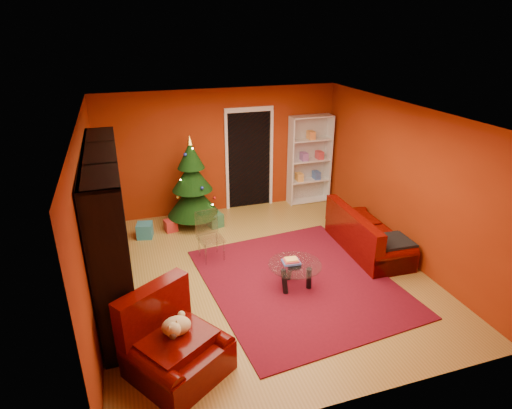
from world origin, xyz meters
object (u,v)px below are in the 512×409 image
object	(u,v)px
gift_box_teal	(145,230)
acrylic_chair	(211,239)
armchair	(177,344)
coffee_table	(295,275)
media_unit	(110,230)
sofa	(369,230)
gift_box_red	(171,226)
dog	(176,326)
christmas_tree	(192,183)
white_bookshelf	(310,160)
gift_box_green	(215,220)
rug	(299,281)

from	to	relation	value
gift_box_teal	acrylic_chair	distance (m)	1.61
acrylic_chair	armchair	bearing A→B (deg)	-119.27
coffee_table	acrylic_chair	world-z (taller)	acrylic_chair
media_unit	sofa	world-z (taller)	media_unit
media_unit	gift_box_red	world-z (taller)	media_unit
dog	sofa	bearing A→B (deg)	-6.48
armchair	acrylic_chair	distance (m)	2.61
dog	coffee_table	distance (m)	2.29
gift_box_teal	dog	size ratio (longest dim) A/B	0.71
christmas_tree	media_unit	bearing A→B (deg)	-125.38
gift_box_red	white_bookshelf	size ratio (longest dim) A/B	0.11
gift_box_green	coffee_table	xyz separation A→B (m)	(0.68, -2.50, 0.08)
media_unit	christmas_tree	distance (m)	2.64
gift_box_teal	white_bookshelf	world-z (taller)	white_bookshelf
rug	christmas_tree	size ratio (longest dim) A/B	1.74
sofa	christmas_tree	bearing A→B (deg)	55.86
white_bookshelf	acrylic_chair	bearing A→B (deg)	-144.58
white_bookshelf	dog	distance (m)	5.59
acrylic_chair	sofa	bearing A→B (deg)	-19.65
christmas_tree	gift_box_green	size ratio (longest dim) A/B	6.76
gift_box_green	gift_box_red	world-z (taller)	gift_box_green
media_unit	acrylic_chair	size ratio (longest dim) A/B	3.76
dog	coffee_table	xyz separation A→B (m)	(1.94, 1.14, -0.40)
sofa	media_unit	bearing A→B (deg)	93.66
christmas_tree	gift_box_teal	size ratio (longest dim) A/B	6.50
gift_box_red	dog	xyz separation A→B (m)	(-0.38, -3.70, 0.50)
media_unit	armchair	size ratio (longest dim) A/B	2.78
media_unit	acrylic_chair	bearing A→B (deg)	22.56
dog	sofa	distance (m)	4.09
media_unit	gift_box_red	distance (m)	2.47
gift_box_red	sofa	size ratio (longest dim) A/B	0.12
coffee_table	acrylic_chair	distance (m)	1.62
gift_box_green	white_bookshelf	size ratio (longest dim) A/B	0.14
acrylic_chair	rug	bearing A→B (deg)	-52.43
christmas_tree	armchair	bearing A→B (deg)	-102.85
dog	acrylic_chair	world-z (taller)	acrylic_chair
sofa	gift_box_green	bearing A→B (deg)	54.77
dog	sofa	world-z (taller)	sofa
media_unit	white_bookshelf	distance (m)	4.95
gift_box_red	sofa	world-z (taller)	sofa
christmas_tree	dog	world-z (taller)	christmas_tree
rug	christmas_tree	xyz separation A→B (m)	(-1.19, 2.60, 0.89)
dog	gift_box_red	bearing A→B (deg)	50.95
gift_box_green	sofa	size ratio (longest dim) A/B	0.15
rug	gift_box_red	xyz separation A→B (m)	(-1.69, 2.45, 0.10)
rug	media_unit	xyz separation A→B (m)	(-2.72, 0.45, 1.12)
gift_box_teal	armchair	bearing A→B (deg)	-88.32
gift_box_red	christmas_tree	bearing A→B (deg)	16.57
media_unit	gift_box_teal	size ratio (longest dim) A/B	10.32
gift_box_red	white_bookshelf	xyz separation A→B (m)	(3.20, 0.57, 0.87)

